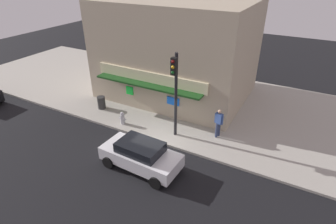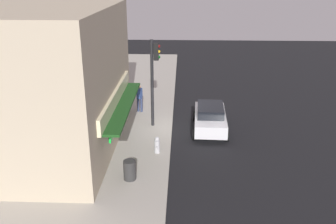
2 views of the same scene
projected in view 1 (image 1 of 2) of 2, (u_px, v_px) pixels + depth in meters
The scene contains 8 objects.
ground_plane at pixel (160, 144), 16.08m from camera, with size 63.81×63.81×0.00m, color black.
sidewalk at pixel (200, 102), 20.71m from camera, with size 42.54×12.14×0.14m, color #A39E93.
corner_building at pixel (177, 49), 20.52m from camera, with size 10.76×8.80×7.10m.
traffic_light at pixel (175, 86), 15.07m from camera, with size 0.32×0.58×5.13m.
fire_hydrant at pixel (123, 118), 17.65m from camera, with size 0.53×0.29×0.87m.
trash_can at pixel (101, 102), 19.52m from camera, with size 0.56×0.56×0.90m, color #2D2D2D.
pedestrian at pixel (219, 122), 16.08m from camera, with size 0.59×0.42×1.81m.
parked_car_white at pixel (141, 155), 13.92m from camera, with size 4.24×2.14×1.53m.
Camera 1 is at (6.64, -11.34, 9.46)m, focal length 29.11 mm.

